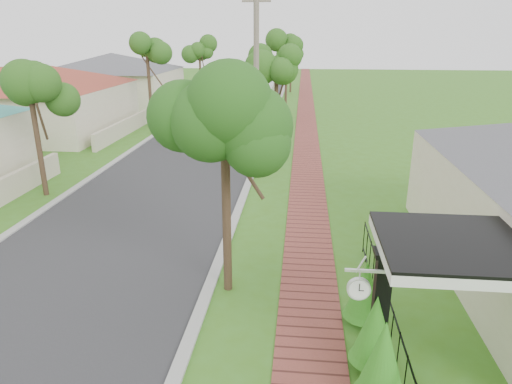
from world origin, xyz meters
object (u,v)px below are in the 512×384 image
at_px(station_clock, 359,287).
at_px(near_tree, 224,115).
at_px(parked_car_red, 269,112).
at_px(porch_post, 379,315).
at_px(parked_car_white, 267,88).
at_px(utility_pole, 256,89).

bearing_deg(station_clock, near_tree, 135.09).
distance_m(parked_car_red, station_clock, 27.65).
xyz_separation_m(porch_post, parked_car_red, (-4.15, 26.98, -0.46)).
distance_m(parked_car_white, utility_pole, 29.54).
bearing_deg(parked_car_white, utility_pole, -81.80).
height_order(porch_post, utility_pole, utility_pole).
relative_size(parked_car_white, station_clock, 6.68).
bearing_deg(utility_pole, parked_car_white, 93.61).
xyz_separation_m(near_tree, utility_pole, (-0.25, 9.79, -0.50)).
xyz_separation_m(parked_car_red, near_tree, (0.75, -24.48, 3.87)).
xyz_separation_m(utility_pole, station_clock, (3.16, -12.69, -2.09)).
height_order(near_tree, utility_pole, utility_pole).
bearing_deg(near_tree, station_clock, -44.91).
relative_size(near_tree, utility_pole, 0.71).
height_order(porch_post, parked_car_red, porch_post).
distance_m(porch_post, utility_pole, 13.15).
relative_size(parked_car_white, utility_pole, 0.61).
bearing_deg(porch_post, utility_pole, 106.54).
distance_m(parked_car_red, utility_pole, 15.08).
bearing_deg(utility_pole, porch_post, -73.46).
bearing_deg(parked_car_red, utility_pole, -83.80).
relative_size(porch_post, station_clock, 3.49).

